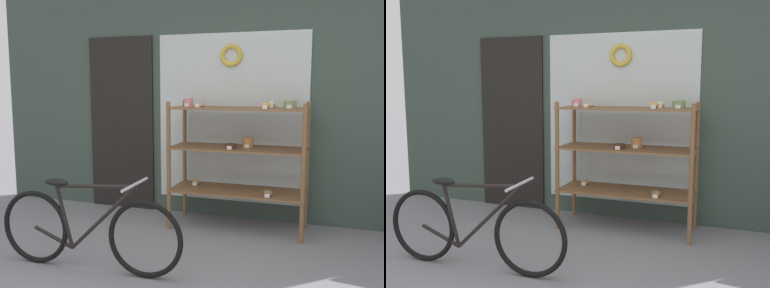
{
  "view_description": "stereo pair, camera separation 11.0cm",
  "coord_description": "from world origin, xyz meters",
  "views": [
    {
      "loc": [
        1.33,
        -2.3,
        1.52
      ],
      "look_at": [
        0.19,
        1.08,
        1.03
      ],
      "focal_mm": 40.0,
      "sensor_mm": 36.0,
      "label": 1
    },
    {
      "loc": [
        1.43,
        -2.27,
        1.52
      ],
      "look_at": [
        0.19,
        1.08,
        1.03
      ],
      "focal_mm": 40.0,
      "sensor_mm": 36.0,
      "label": 2
    }
  ],
  "objects": [
    {
      "name": "display_case",
      "position": [
        0.38,
        2.05,
        0.85
      ],
      "size": [
        1.42,
        0.54,
        1.38
      ],
      "color": "brown",
      "rests_on": "ground_plane"
    },
    {
      "name": "storefront_facade",
      "position": [
        -0.03,
        2.46,
        1.95
      ],
      "size": [
        5.7,
        0.13,
        3.99
      ],
      "color": "#3D4C42",
      "rests_on": "ground_plane"
    },
    {
      "name": "bicycle",
      "position": [
        -0.57,
        0.62,
        0.34
      ],
      "size": [
        1.65,
        0.46,
        0.77
      ],
      "rotation": [
        0.0,
        0.0,
        0.03
      ],
      "color": "black",
      "rests_on": "ground_plane"
    }
  ]
}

